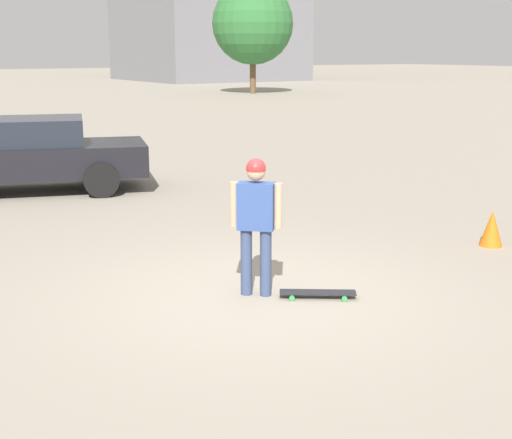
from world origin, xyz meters
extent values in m
plane|color=gray|center=(0.00, 0.00, 0.00)|extent=(220.00, 220.00, 0.00)
cylinder|color=#38476B|center=(-0.08, 0.08, 0.39)|extent=(0.13, 0.13, 0.77)
cylinder|color=#38476B|center=(0.08, -0.08, 0.39)|extent=(0.13, 0.13, 0.77)
cube|color=#334C8C|center=(0.00, 0.00, 1.04)|extent=(0.43, 0.42, 0.53)
cylinder|color=tan|center=(-0.18, 0.17, 1.05)|extent=(0.09, 0.09, 0.50)
cylinder|color=tan|center=(0.18, -0.17, 1.05)|extent=(0.09, 0.09, 0.50)
sphere|color=tan|center=(0.00, 0.00, 1.42)|extent=(0.21, 0.21, 0.21)
sphere|color=red|center=(0.00, 0.00, 1.46)|extent=(0.22, 0.22, 0.22)
cube|color=#232328|center=(0.53, -0.47, 0.07)|extent=(0.81, 0.64, 0.01)
cylinder|color=green|center=(0.22, -0.39, 0.03)|extent=(0.07, 0.06, 0.06)
cylinder|color=green|center=(0.34, -0.22, 0.03)|extent=(0.07, 0.06, 0.06)
cylinder|color=green|center=(0.71, -0.72, 0.03)|extent=(0.07, 0.06, 0.06)
cylinder|color=green|center=(0.83, -0.55, 0.03)|extent=(0.07, 0.06, 0.06)
cube|color=black|center=(-0.57, 7.61, 0.64)|extent=(5.12, 3.25, 0.60)
cube|color=#1E232D|center=(-0.46, 7.57, 1.20)|extent=(2.56, 2.24, 0.51)
cylinder|color=black|center=(0.54, 6.28, 0.33)|extent=(0.70, 0.40, 0.67)
cylinder|color=black|center=(1.12, 8.00, 0.33)|extent=(0.70, 0.40, 0.67)
cylinder|color=brown|center=(21.39, 33.76, 1.32)|extent=(0.40, 0.40, 2.63)
sphere|color=#2D6B33|center=(21.39, 33.76, 4.47)|extent=(5.26, 5.26, 5.26)
cone|color=orange|center=(3.96, -0.04, 0.26)|extent=(0.32, 0.32, 0.52)
camera|label=1|loc=(-4.17, -6.50, 2.71)|focal=50.00mm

